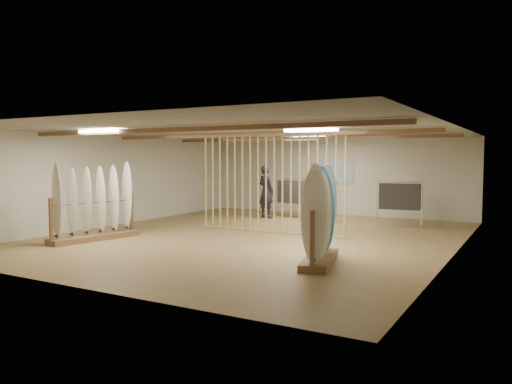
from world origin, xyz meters
The scene contains 16 objects.
floor centered at (0.00, 0.00, 0.00)m, with size 12.00×12.00×0.00m, color olive.
ceiling centered at (0.00, 0.00, 2.80)m, with size 12.00×12.00×0.00m, color gray.
wall_back centered at (0.00, 6.00, 1.40)m, with size 12.00×12.00×0.00m, color beige.
wall_front centered at (0.00, -6.00, 1.40)m, with size 12.00×12.00×0.00m, color beige.
wall_left centered at (-5.00, 0.00, 1.40)m, with size 12.00×12.00×0.00m, color beige.
wall_right centered at (5.00, 0.00, 1.40)m, with size 12.00×12.00×0.00m, color beige.
ceiling_slats centered at (0.00, 0.00, 2.72)m, with size 9.50×6.12×0.10m, color brown.
light_panels centered at (0.00, 0.00, 2.74)m, with size 1.20×0.35×0.06m, color white.
bamboo_partition centered at (0.00, 0.80, 1.40)m, with size 4.45×0.05×2.78m.
poster centered at (0.00, 5.98, 1.60)m, with size 1.40×0.03×0.90m, color #3579BA.
rack_left centered at (-3.34, -2.53, 0.66)m, with size 0.98×2.45×1.93m.
rack_right centered at (2.76, -2.27, 0.66)m, with size 1.01×2.10×1.94m.
clothing_rack_a centered at (-0.92, 4.33, 0.91)m, with size 1.30×0.52×1.40m.
clothing_rack_b centered at (2.84, 3.99, 0.92)m, with size 1.31×0.44×1.41m.
shopper_a centered at (-1.75, 3.81, 1.05)m, with size 0.77×0.52×2.11m, color #222229.
shopper_b centered at (0.39, 3.70, 0.93)m, with size 0.90×0.70×1.86m, color #37352A.
Camera 1 is at (6.54, -11.53, 2.13)m, focal length 35.00 mm.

